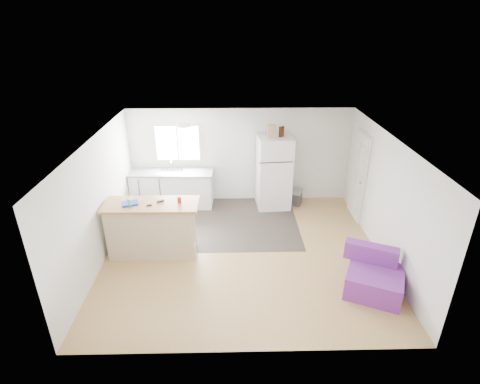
{
  "coord_description": "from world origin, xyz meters",
  "views": [
    {
      "loc": [
        -0.2,
        -6.39,
        4.4
      ],
      "look_at": [
        -0.05,
        0.7,
        1.04
      ],
      "focal_mm": 28.0,
      "sensor_mm": 36.0,
      "label": 1
    }
  ],
  "objects_px": {
    "refrigerator": "(274,172)",
    "purple_seat": "(374,277)",
    "mop": "(133,247)",
    "blue_tray": "(130,203)",
    "kitchen_cabinets": "(172,188)",
    "red_cup": "(179,200)",
    "cardboard_box": "(272,131)",
    "bottle_left": "(280,132)",
    "bottle_right": "(283,131)",
    "cleaner_jug": "(192,249)",
    "peninsula": "(152,228)",
    "cooler": "(292,196)"
  },
  "relations": [
    {
      "from": "refrigerator",
      "to": "purple_seat",
      "type": "height_order",
      "value": "refrigerator"
    },
    {
      "from": "mop",
      "to": "blue_tray",
      "type": "xyz_separation_m",
      "value": [
        0.03,
        0.12,
        0.91
      ]
    },
    {
      "from": "kitchen_cabinets",
      "to": "red_cup",
      "type": "height_order",
      "value": "red_cup"
    },
    {
      "from": "mop",
      "to": "cardboard_box",
      "type": "bearing_deg",
      "value": 47.8
    },
    {
      "from": "refrigerator",
      "to": "red_cup",
      "type": "height_order",
      "value": "refrigerator"
    },
    {
      "from": "kitchen_cabinets",
      "to": "purple_seat",
      "type": "relative_size",
      "value": 1.74
    },
    {
      "from": "mop",
      "to": "purple_seat",
      "type": "bearing_deg",
      "value": -2.11
    },
    {
      "from": "bottle_left",
      "to": "bottle_right",
      "type": "height_order",
      "value": "same"
    },
    {
      "from": "cleaner_jug",
      "to": "bottle_right",
      "type": "height_order",
      "value": "bottle_right"
    },
    {
      "from": "purple_seat",
      "to": "cleaner_jug",
      "type": "bearing_deg",
      "value": -174.32
    },
    {
      "from": "peninsula",
      "to": "bottle_left",
      "type": "bearing_deg",
      "value": 36.76
    },
    {
      "from": "bottle_left",
      "to": "bottle_right",
      "type": "bearing_deg",
      "value": 31.26
    },
    {
      "from": "kitchen_cabinets",
      "to": "refrigerator",
      "type": "distance_m",
      "value": 2.58
    },
    {
      "from": "purple_seat",
      "to": "cleaner_jug",
      "type": "xyz_separation_m",
      "value": [
        -3.27,
        1.12,
        -0.13
      ]
    },
    {
      "from": "cardboard_box",
      "to": "refrigerator",
      "type": "bearing_deg",
      "value": 38.55
    },
    {
      "from": "peninsula",
      "to": "cooler",
      "type": "distance_m",
      "value": 3.82
    },
    {
      "from": "cleaner_jug",
      "to": "cardboard_box",
      "type": "distance_m",
      "value": 3.28
    },
    {
      "from": "mop",
      "to": "red_cup",
      "type": "relative_size",
      "value": 11.15
    },
    {
      "from": "mop",
      "to": "cooler",
      "type": "bearing_deg",
      "value": 44.91
    },
    {
      "from": "purple_seat",
      "to": "cardboard_box",
      "type": "bearing_deg",
      "value": 139.94
    },
    {
      "from": "mop",
      "to": "bottle_left",
      "type": "height_order",
      "value": "bottle_left"
    },
    {
      "from": "cooler",
      "to": "cardboard_box",
      "type": "distance_m",
      "value": 1.88
    },
    {
      "from": "mop",
      "to": "red_cup",
      "type": "xyz_separation_m",
      "value": [
        0.97,
        0.17,
        0.95
      ]
    },
    {
      "from": "cardboard_box",
      "to": "bottle_right",
      "type": "relative_size",
      "value": 1.2
    },
    {
      "from": "refrigerator",
      "to": "cleaner_jug",
      "type": "height_order",
      "value": "refrigerator"
    },
    {
      "from": "mop",
      "to": "bottle_left",
      "type": "relative_size",
      "value": 5.35
    },
    {
      "from": "kitchen_cabinets",
      "to": "purple_seat",
      "type": "bearing_deg",
      "value": -37.99
    },
    {
      "from": "kitchen_cabinets",
      "to": "refrigerator",
      "type": "xyz_separation_m",
      "value": [
        2.54,
        -0.07,
        0.44
      ]
    },
    {
      "from": "bottle_right",
      "to": "bottle_left",
      "type": "bearing_deg",
      "value": -148.74
    },
    {
      "from": "cooler",
      "to": "purple_seat",
      "type": "bearing_deg",
      "value": -53.84
    },
    {
      "from": "refrigerator",
      "to": "kitchen_cabinets",
      "type": "bearing_deg",
      "value": 173.63
    },
    {
      "from": "blue_tray",
      "to": "bottle_right",
      "type": "height_order",
      "value": "bottle_right"
    },
    {
      "from": "cleaner_jug",
      "to": "blue_tray",
      "type": "relative_size",
      "value": 1.08
    },
    {
      "from": "cooler",
      "to": "cardboard_box",
      "type": "xyz_separation_m",
      "value": [
        -0.6,
        -0.17,
        1.77
      ]
    },
    {
      "from": "mop",
      "to": "red_cup",
      "type": "distance_m",
      "value": 1.37
    },
    {
      "from": "purple_seat",
      "to": "peninsula",
      "type": "bearing_deg",
      "value": -172.37
    },
    {
      "from": "purple_seat",
      "to": "red_cup",
      "type": "height_order",
      "value": "red_cup"
    },
    {
      "from": "peninsula",
      "to": "refrigerator",
      "type": "distance_m",
      "value": 3.36
    },
    {
      "from": "refrigerator",
      "to": "cooler",
      "type": "height_order",
      "value": "refrigerator"
    },
    {
      "from": "refrigerator",
      "to": "cardboard_box",
      "type": "bearing_deg",
      "value": -146.14
    },
    {
      "from": "red_cup",
      "to": "blue_tray",
      "type": "distance_m",
      "value": 0.94
    },
    {
      "from": "red_cup",
      "to": "peninsula",
      "type": "bearing_deg",
      "value": -176.79
    },
    {
      "from": "mop",
      "to": "cardboard_box",
      "type": "height_order",
      "value": "cardboard_box"
    },
    {
      "from": "peninsula",
      "to": "refrigerator",
      "type": "xyz_separation_m",
      "value": [
        2.63,
        2.06,
        0.34
      ]
    },
    {
      "from": "purple_seat",
      "to": "mop",
      "type": "relative_size",
      "value": 0.89
    },
    {
      "from": "red_cup",
      "to": "blue_tray",
      "type": "bearing_deg",
      "value": -176.74
    },
    {
      "from": "bottle_left",
      "to": "bottle_right",
      "type": "relative_size",
      "value": 1.0
    },
    {
      "from": "peninsula",
      "to": "red_cup",
      "type": "bearing_deg",
      "value": 3.59
    },
    {
      "from": "cooler",
      "to": "cleaner_jug",
      "type": "distance_m",
      "value": 3.26
    },
    {
      "from": "bottle_left",
      "to": "peninsula",
      "type": "bearing_deg",
      "value": -143.62
    }
  ]
}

